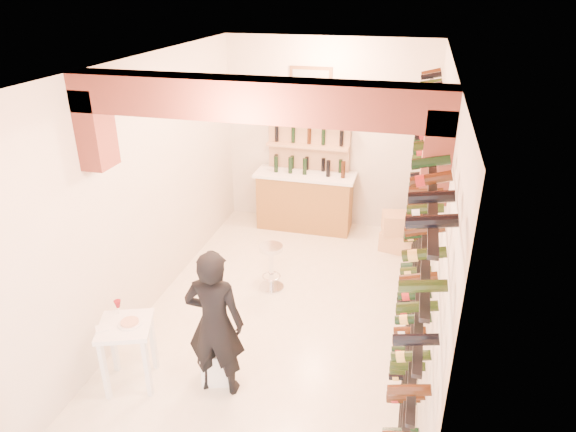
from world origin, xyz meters
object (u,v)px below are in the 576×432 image
object	(u,v)px
chrome_barstool	(271,264)
crate_lower	(398,241)
back_counter	(305,199)
tasting_table	(126,335)
white_stool	(217,364)
person	(215,324)
wine_rack	(415,221)

from	to	relation	value
chrome_barstool	crate_lower	distance (m)	2.32
back_counter	chrome_barstool	xyz separation A→B (m)	(-0.02, -2.05, -0.14)
crate_lower	back_counter	bearing A→B (deg)	164.78
tasting_table	chrome_barstool	distance (m)	2.37
white_stool	chrome_barstool	distance (m)	1.90
back_counter	person	size ratio (longest dim) A/B	1.02
white_stool	crate_lower	bearing A→B (deg)	63.44
tasting_table	person	distance (m)	0.97
back_counter	person	world-z (taller)	person
person	tasting_table	bearing A→B (deg)	5.87
wine_rack	person	bearing A→B (deg)	-142.78
person	chrome_barstool	size ratio (longest dim) A/B	2.46
person	chrome_barstool	xyz separation A→B (m)	(0.00, 2.01, -0.44)
tasting_table	white_stool	world-z (taller)	tasting_table
crate_lower	chrome_barstool	bearing A→B (deg)	-136.24
tasting_table	person	xyz separation A→B (m)	(0.93, 0.16, 0.20)
back_counter	white_stool	distance (m)	3.95
white_stool	crate_lower	xyz separation A→B (m)	(1.74, 3.48, -0.03)
tasting_table	wine_rack	bearing A→B (deg)	9.24
back_counter	chrome_barstool	world-z (taller)	back_counter
wine_rack	chrome_barstool	xyz separation A→B (m)	(-1.85, 0.60, -1.16)
wine_rack	person	xyz separation A→B (m)	(-1.85, -1.41, -0.72)
tasting_table	chrome_barstool	world-z (taller)	tasting_table
tasting_table	crate_lower	xyz separation A→B (m)	(2.60, 3.77, -0.47)
tasting_table	white_stool	xyz separation A→B (m)	(0.86, 0.28, -0.43)
tasting_table	crate_lower	bearing A→B (deg)	35.25
tasting_table	person	size ratio (longest dim) A/B	0.56
white_stool	chrome_barstool	xyz separation A→B (m)	(0.07, 1.89, 0.20)
person	back_counter	bearing A→B (deg)	-94.05
chrome_barstool	crate_lower	world-z (taller)	chrome_barstool
wine_rack	back_counter	world-z (taller)	wine_rack
wine_rack	chrome_barstool	world-z (taller)	wine_rack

